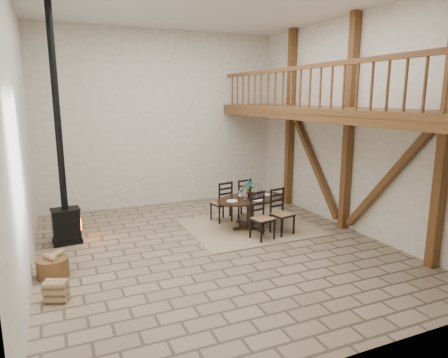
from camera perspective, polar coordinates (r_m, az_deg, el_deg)
name	(u,v)px	position (r m, az deg, el deg)	size (l,w,h in m)	color
ground	(215,248)	(8.58, -1.30, -9.80)	(8.00, 8.00, 0.00)	gray
room_shell	(267,103)	(8.51, 6.18, 10.75)	(7.02, 8.02, 5.01)	white
rug	(250,227)	(9.86, 3.74, -6.87)	(3.00, 2.50, 0.02)	tan
dining_table	(250,211)	(9.74, 3.77, -4.52)	(2.01, 2.19, 1.17)	black
wood_stove	(64,192)	(9.19, -21.94, -1.72)	(0.63, 0.50, 5.00)	black
log_basket	(53,267)	(7.82, -23.26, -11.45)	(0.54, 0.54, 0.45)	brown
log_stack	(56,291)	(6.94, -22.83, -14.55)	(0.41, 0.35, 0.36)	tan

